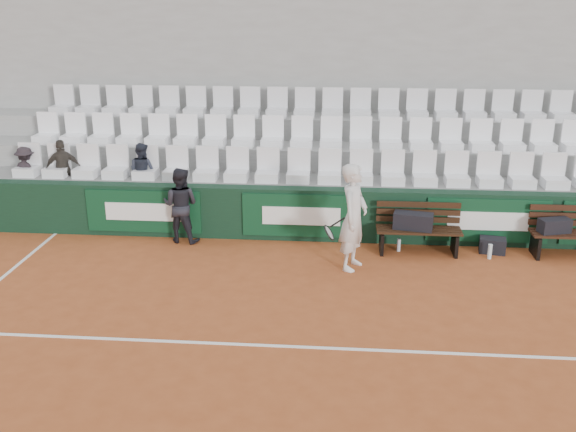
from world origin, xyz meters
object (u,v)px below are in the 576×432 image
object	(u,v)px
spectator_a	(24,150)
sports_bag_ground	(492,245)
tennis_player	(354,217)
spectator_b	(61,147)
sports_bag_right	(554,226)
ball_kid	(181,205)
bench_left	(418,241)
bench_right	(573,245)
water_bottle_far	(490,252)
water_bottle_near	(399,245)
spectator_c	(141,149)
sports_bag_left	(413,221)

from	to	relation	value
spectator_a	sports_bag_ground	bearing A→B (deg)	-170.40
tennis_player	spectator_b	world-z (taller)	spectator_b
sports_bag_right	spectator_a	distance (m)	10.12
ball_kid	spectator_b	xyz separation A→B (m)	(-2.54, 0.81, 0.88)
bench_left	spectator_b	xyz separation A→B (m)	(-6.91, 1.03, 1.36)
bench_right	water_bottle_far	distance (m)	1.50
water_bottle_near	spectator_c	world-z (taller)	spectator_c
spectator_b	sports_bag_right	bearing A→B (deg)	151.40
spectator_c	water_bottle_near	bearing A→B (deg)	-169.70
sports_bag_left	water_bottle_far	world-z (taller)	sports_bag_left
sports_bag_ground	spectator_a	bearing A→B (deg)	174.17
sports_bag_right	sports_bag_left	bearing A→B (deg)	-179.38
bench_left	water_bottle_near	distance (m)	0.35
sports_bag_ground	sports_bag_right	bearing A→B (deg)	-4.61
ball_kid	water_bottle_far	bearing A→B (deg)	-174.69
sports_bag_right	spectator_a	size ratio (longest dim) A/B	0.53
ball_kid	spectator_c	bearing A→B (deg)	-31.39
spectator_b	water_bottle_far	bearing A→B (deg)	149.08
sports_bag_right	spectator_c	size ratio (longest dim) A/B	0.47
water_bottle_far	tennis_player	size ratio (longest dim) A/B	0.15
bench_right	tennis_player	world-z (taller)	tennis_player
tennis_player	ball_kid	distance (m)	3.34
ball_kid	spectator_c	xyz separation A→B (m)	(-0.94, 0.81, 0.86)
sports_bag_ground	ball_kid	size ratio (longest dim) A/B	0.32
water_bottle_far	spectator_b	distance (m)	8.36
sports_bag_ground	spectator_c	xyz separation A→B (m)	(-6.65, 0.92, 1.43)
water_bottle_near	spectator_c	xyz separation A→B (m)	(-4.97, 0.99, 1.45)
bench_left	water_bottle_far	size ratio (longest dim) A/B	5.61
water_bottle_far	spectator_c	distance (m)	6.81
water_bottle_far	spectator_c	world-z (taller)	spectator_c
bench_right	spectator_c	size ratio (longest dim) A/B	1.31
bench_right	ball_kid	world-z (taller)	ball_kid
sports_bag_left	water_bottle_near	distance (m)	0.53
bench_left	spectator_c	xyz separation A→B (m)	(-5.31, 1.03, 1.35)
bench_left	bench_right	bearing A→B (deg)	0.55
tennis_player	bench_left	bearing A→B (deg)	33.11
bench_left	sports_bag_ground	size ratio (longest dim) A/B	3.30
bench_right	spectator_a	xyz separation A→B (m)	(-10.40, 1.00, 1.28)
sports_bag_left	ball_kid	bearing A→B (deg)	177.09
sports_bag_right	ball_kid	xyz separation A→B (m)	(-6.72, 0.19, 0.14)
tennis_player	spectator_b	bearing A→B (deg)	162.50
sports_bag_ground	ball_kid	xyz separation A→B (m)	(-5.71, 0.11, 0.57)
sports_bag_right	ball_kid	size ratio (longest dim) A/B	0.38
water_bottle_near	tennis_player	bearing A→B (deg)	-136.54
water_bottle_far	spectator_b	size ratio (longest dim) A/B	0.23
spectator_b	spectator_c	size ratio (longest dim) A/B	1.03
ball_kid	water_bottle_near	bearing A→B (deg)	-173.14
bench_left	water_bottle_far	xyz separation A→B (m)	(1.24, -0.19, -0.09)
water_bottle_near	sports_bag_left	bearing A→B (deg)	-8.70
sports_bag_right	spectator_c	world-z (taller)	spectator_c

